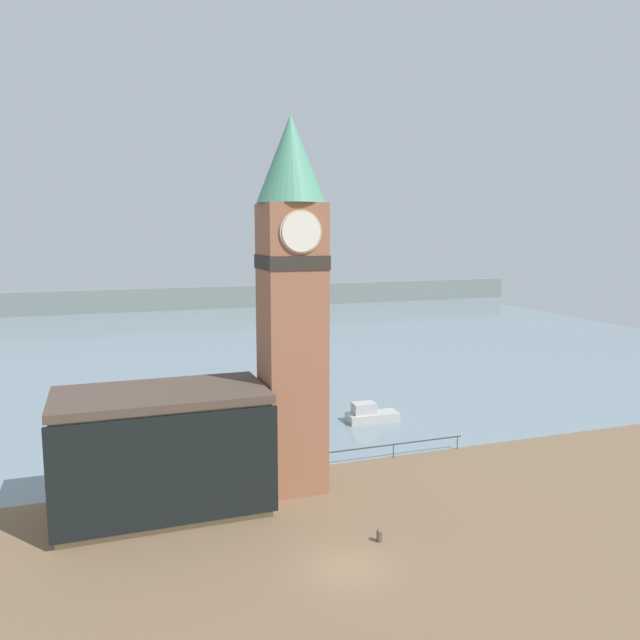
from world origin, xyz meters
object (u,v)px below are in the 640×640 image
boat_near (370,415)px  mooring_bollard_near (379,535)px  clock_tower (292,296)px  pier_building (162,451)px

boat_near → mooring_bollard_near: boat_near is taller
boat_near → mooring_bollard_near: 22.46m
clock_tower → pier_building: 12.67m
mooring_bollard_near → pier_building: bearing=143.2°
mooring_bollard_near → boat_near: bearing=67.2°
pier_building → mooring_bollard_near: bearing=-36.8°
pier_building → boat_near: 23.52m
clock_tower → pier_building: (-8.64, -0.78, -9.23)m
clock_tower → mooring_bollard_near: (2.31, -8.97, -12.66)m
clock_tower → mooring_bollard_near: clock_tower is taller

